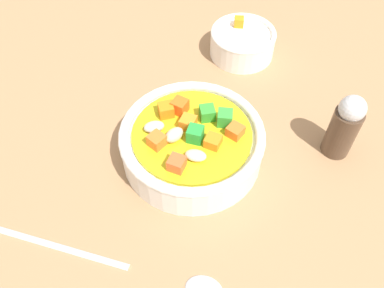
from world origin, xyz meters
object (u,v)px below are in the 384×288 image
Objects in this scene: soup_bowl_main at (192,142)px; side_bowl_small at (242,42)px; spoon at (145,271)px; pepper_shaker at (345,126)px.

side_bowl_small is (13.67, -13.14, -0.46)cm from soup_bowl_main.
side_bowl_small reaches higher than spoon.
spoon is at bearing 139.67° from soup_bowl_main.
side_bowl_small is 1.07× the size of pepper_shaker.
pepper_shaker is at bearing -109.55° from soup_bowl_main.
pepper_shaker is at bearing -173.78° from side_bowl_small.
spoon is 2.12× the size of side_bowl_small.
soup_bowl_main is 18.97cm from side_bowl_small.
soup_bowl_main is 0.83× the size of spoon.
spoon is 25.10cm from pepper_shaker.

